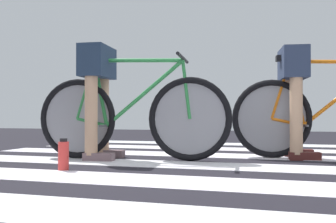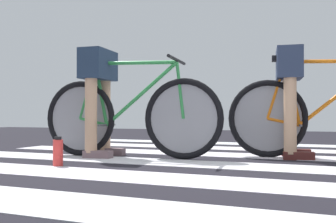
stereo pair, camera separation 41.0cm
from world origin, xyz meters
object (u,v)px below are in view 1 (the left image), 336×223
object	(u,v)px
cyclist_1_of_2	(98,86)
bicycle_1_of_2	(131,116)
water_bottle	(64,155)
cyclist_2_of_2	(294,87)
bicycle_2_of_2	(330,116)

from	to	relation	value
cyclist_1_of_2	bicycle_1_of_2	bearing A→B (deg)	0.00
water_bottle	cyclist_2_of_2	bearing A→B (deg)	38.22
bicycle_1_of_2	cyclist_2_of_2	bearing A→B (deg)	15.77
bicycle_2_of_2	cyclist_2_of_2	size ratio (longest dim) A/B	1.73
bicycle_2_of_2	water_bottle	xyz separation A→B (m)	(-1.90, -1.30, -0.28)
bicycle_1_of_2	cyclist_2_of_2	distance (m)	1.49
cyclist_1_of_2	cyclist_2_of_2	world-z (taller)	cyclist_1_of_2
cyclist_2_of_2	water_bottle	distance (m)	2.10
bicycle_1_of_2	cyclist_1_of_2	size ratio (longest dim) A/B	1.73
water_bottle	bicycle_2_of_2	bearing A→B (deg)	34.32
water_bottle	cyclist_1_of_2	bearing A→B (deg)	96.98
bicycle_1_of_2	cyclist_2_of_2	world-z (taller)	cyclist_2_of_2
bicycle_2_of_2	cyclist_2_of_2	bearing A→B (deg)	-180.00
cyclist_2_of_2	cyclist_1_of_2	bearing A→B (deg)	-170.02
bicycle_1_of_2	cyclist_1_of_2	world-z (taller)	cyclist_1_of_2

